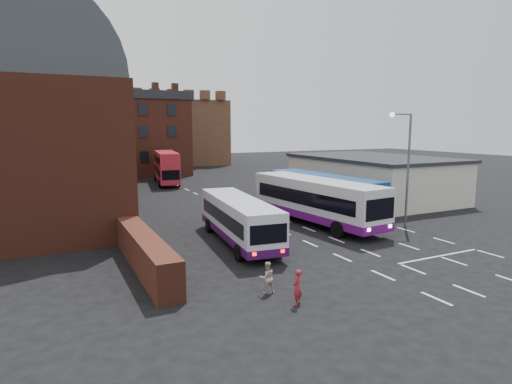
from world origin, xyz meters
name	(u,v)px	position (x,y,z in m)	size (l,w,h in m)	color
ground	(333,254)	(0.00, 0.00, 0.00)	(180.00, 180.00, 0.00)	black
railway_station	(28,121)	(-15.50, 21.00, 7.64)	(12.00, 28.00, 16.00)	#602B1E
forecourt_wall	(145,252)	(-10.20, 2.00, 0.90)	(1.20, 10.00, 1.80)	#602B1E
cream_building	(372,177)	(15.00, 14.00, 2.16)	(10.40, 16.40, 4.25)	beige
brick_terrace	(109,138)	(-6.00, 46.00, 5.50)	(22.00, 10.00, 11.00)	brown
castle_keep	(158,133)	(6.00, 66.00, 6.00)	(22.00, 22.00, 12.00)	brown
bus_white_outbound	(239,217)	(-3.86, 4.61, 1.63)	(3.44, 10.33, 2.76)	silver
bus_white_inbound	(316,198)	(3.36, 6.82, 1.98)	(4.07, 12.52, 3.35)	silver
bus_blue	(323,191)	(6.00, 9.68, 1.91)	(3.68, 12.02, 3.23)	navy
bus_red_double	(166,167)	(-0.76, 34.01, 2.17)	(3.89, 10.43, 4.08)	red
street_lamp	(405,159)	(8.33, 3.15, 4.93)	(1.61, 0.66, 8.18)	#54565A
pedestrian_red	(297,287)	(-5.58, -5.09, 0.74)	(0.54, 0.35, 1.48)	maroon
pedestrian_beige	(267,277)	(-6.11, -3.45, 0.70)	(0.69, 0.53, 1.41)	#B6A693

